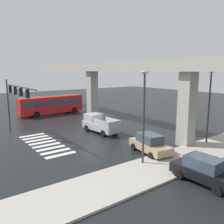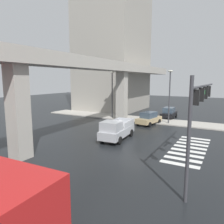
{
  "view_description": "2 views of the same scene",
  "coord_description": "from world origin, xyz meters",
  "px_view_note": "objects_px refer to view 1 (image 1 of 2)",
  "views": [
    {
      "loc": [
        21.96,
        -13.29,
        7.22
      ],
      "look_at": [
        0.11,
        2.84,
        2.38
      ],
      "focal_mm": 37.27,
      "sensor_mm": 36.0,
      "label": 1
    },
    {
      "loc": [
        -18.76,
        -8.34,
        6.0
      ],
      "look_at": [
        0.11,
        2.32,
        2.68
      ],
      "focal_mm": 33.89,
      "sensor_mm": 36.0,
      "label": 2
    }
  ],
  "objects_px": {
    "sedan_tan": "(150,144)",
    "sedan_black": "(204,170)",
    "fire_hydrant": "(160,151)",
    "traffic_signal_mast": "(15,94)",
    "street_lamp_near_corner": "(144,107)",
    "pickup_truck": "(99,124)",
    "city_bus": "(51,104)",
    "street_lamp_mid_block": "(210,99)"
  },
  "relations": [
    {
      "from": "pickup_truck",
      "to": "traffic_signal_mast",
      "type": "xyz_separation_m",
      "value": [
        -4.31,
        -8.2,
        3.69
      ]
    },
    {
      "from": "sedan_tan",
      "to": "sedan_black",
      "type": "height_order",
      "value": "same"
    },
    {
      "from": "pickup_truck",
      "to": "sedan_black",
      "type": "height_order",
      "value": "pickup_truck"
    },
    {
      "from": "pickup_truck",
      "to": "fire_hydrant",
      "type": "relative_size",
      "value": 6.16
    },
    {
      "from": "sedan_black",
      "to": "street_lamp_mid_block",
      "type": "bearing_deg",
      "value": 120.66
    },
    {
      "from": "city_bus",
      "to": "street_lamp_near_corner",
      "type": "relative_size",
      "value": 1.51
    },
    {
      "from": "street_lamp_mid_block",
      "to": "pickup_truck",
      "type": "bearing_deg",
      "value": -148.66
    },
    {
      "from": "pickup_truck",
      "to": "sedan_tan",
      "type": "relative_size",
      "value": 1.16
    },
    {
      "from": "city_bus",
      "to": "sedan_tan",
      "type": "height_order",
      "value": "city_bus"
    },
    {
      "from": "sedan_tan",
      "to": "street_lamp_mid_block",
      "type": "height_order",
      "value": "street_lamp_mid_block"
    },
    {
      "from": "traffic_signal_mast",
      "to": "fire_hydrant",
      "type": "height_order",
      "value": "traffic_signal_mast"
    },
    {
      "from": "street_lamp_near_corner",
      "to": "sedan_tan",
      "type": "bearing_deg",
      "value": 122.83
    },
    {
      "from": "sedan_tan",
      "to": "sedan_black",
      "type": "relative_size",
      "value": 1.04
    },
    {
      "from": "city_bus",
      "to": "sedan_black",
      "type": "xyz_separation_m",
      "value": [
        29.38,
        -1.44,
        -0.87
      ]
    },
    {
      "from": "pickup_truck",
      "to": "sedan_black",
      "type": "bearing_deg",
      "value": -5.81
    },
    {
      "from": "city_bus",
      "to": "traffic_signal_mast",
      "type": "height_order",
      "value": "traffic_signal_mast"
    },
    {
      "from": "pickup_truck",
      "to": "street_lamp_mid_block",
      "type": "relative_size",
      "value": 0.72
    },
    {
      "from": "sedan_tan",
      "to": "sedan_black",
      "type": "xyz_separation_m",
      "value": [
        6.02,
        -1.15,
        0.0
      ]
    },
    {
      "from": "sedan_tan",
      "to": "sedan_black",
      "type": "bearing_deg",
      "value": -10.85
    },
    {
      "from": "pickup_truck",
      "to": "city_bus",
      "type": "relative_size",
      "value": 0.48
    },
    {
      "from": "pickup_truck",
      "to": "sedan_tan",
      "type": "xyz_separation_m",
      "value": [
        8.66,
        -0.34,
        -0.14
      ]
    },
    {
      "from": "sedan_black",
      "to": "fire_hydrant",
      "type": "xyz_separation_m",
      "value": [
        -4.94,
        1.26,
        -0.42
      ]
    },
    {
      "from": "sedan_black",
      "to": "street_lamp_mid_block",
      "type": "xyz_separation_m",
      "value": [
        -4.54,
        7.67,
        3.7
      ]
    },
    {
      "from": "street_lamp_near_corner",
      "to": "fire_hydrant",
      "type": "relative_size",
      "value": 8.52
    },
    {
      "from": "pickup_truck",
      "to": "traffic_signal_mast",
      "type": "height_order",
      "value": "traffic_signal_mast"
    },
    {
      "from": "city_bus",
      "to": "fire_hydrant",
      "type": "distance_m",
      "value": 24.47
    },
    {
      "from": "traffic_signal_mast",
      "to": "street_lamp_near_corner",
      "type": "distance_m",
      "value": 15.48
    },
    {
      "from": "city_bus",
      "to": "street_lamp_mid_block",
      "type": "height_order",
      "value": "street_lamp_mid_block"
    },
    {
      "from": "street_lamp_near_corner",
      "to": "street_lamp_mid_block",
      "type": "distance_m",
      "value": 8.79
    },
    {
      "from": "city_bus",
      "to": "sedan_tan",
      "type": "xyz_separation_m",
      "value": [
        23.37,
        -0.29,
        -0.87
      ]
    },
    {
      "from": "street_lamp_near_corner",
      "to": "fire_hydrant",
      "type": "distance_m",
      "value": 4.78
    },
    {
      "from": "fire_hydrant",
      "to": "traffic_signal_mast",
      "type": "bearing_deg",
      "value": -150.43
    },
    {
      "from": "sedan_black",
      "to": "traffic_signal_mast",
      "type": "height_order",
      "value": "traffic_signal_mast"
    },
    {
      "from": "city_bus",
      "to": "fire_hydrant",
      "type": "relative_size",
      "value": 12.82
    },
    {
      "from": "street_lamp_mid_block",
      "to": "fire_hydrant",
      "type": "bearing_deg",
      "value": -93.57
    },
    {
      "from": "traffic_signal_mast",
      "to": "street_lamp_mid_block",
      "type": "distance_m",
      "value": 20.37
    },
    {
      "from": "fire_hydrant",
      "to": "sedan_black",
      "type": "bearing_deg",
      "value": -14.3
    },
    {
      "from": "street_lamp_mid_block",
      "to": "fire_hydrant",
      "type": "xyz_separation_m",
      "value": [
        -0.4,
        -6.41,
        -4.13
      ]
    },
    {
      "from": "traffic_signal_mast",
      "to": "street_lamp_mid_block",
      "type": "bearing_deg",
      "value": 44.86
    },
    {
      "from": "sedan_black",
      "to": "traffic_signal_mast",
      "type": "bearing_deg",
      "value": -160.55
    },
    {
      "from": "sedan_black",
      "to": "street_lamp_mid_block",
      "type": "relative_size",
      "value": 0.6
    },
    {
      "from": "sedan_tan",
      "to": "fire_hydrant",
      "type": "xyz_separation_m",
      "value": [
        1.07,
        0.11,
        -0.42
      ]
    }
  ]
}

